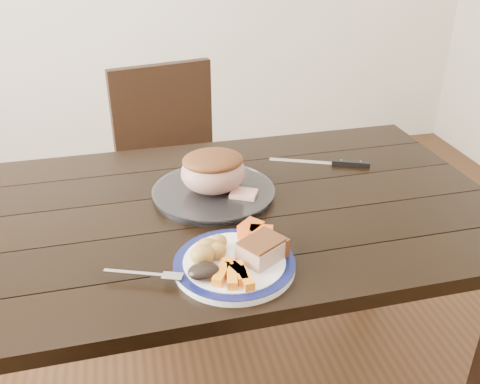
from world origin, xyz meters
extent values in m
cube|color=black|center=(0.00, 0.00, 0.73)|extent=(1.62, 0.94, 0.04)
cube|color=black|center=(0.71, 0.39, 0.35)|extent=(0.07, 0.07, 0.71)
cube|color=black|center=(-0.01, 0.65, 0.45)|extent=(0.50, 0.50, 0.04)
cube|color=black|center=(-0.05, 0.85, 0.70)|extent=(0.42, 0.13, 0.46)
cube|color=black|center=(0.13, 0.86, 0.21)|extent=(0.04, 0.04, 0.43)
cube|color=black|center=(0.21, 0.51, 0.21)|extent=(0.04, 0.04, 0.43)
cube|color=black|center=(-0.22, 0.79, 0.21)|extent=(0.04, 0.04, 0.43)
cube|color=black|center=(-0.14, 0.44, 0.21)|extent=(0.04, 0.04, 0.43)
cylinder|color=white|center=(0.01, -0.28, 0.76)|extent=(0.28, 0.28, 0.02)
torus|color=#0E1346|center=(0.01, -0.28, 0.77)|extent=(0.28, 0.28, 0.02)
cylinder|color=white|center=(0.02, 0.06, 0.76)|extent=(0.34, 0.34, 0.02)
cube|color=tan|center=(0.07, -0.29, 0.79)|extent=(0.12, 0.12, 0.04)
ellipsoid|color=gold|center=(-0.03, -0.25, 0.79)|extent=(0.04, 0.04, 0.03)
ellipsoid|color=gold|center=(-0.06, -0.28, 0.79)|extent=(0.05, 0.05, 0.05)
ellipsoid|color=gold|center=(-0.03, -0.26, 0.79)|extent=(0.04, 0.04, 0.04)
ellipsoid|color=gold|center=(-0.02, -0.23, 0.79)|extent=(0.04, 0.04, 0.04)
ellipsoid|color=gold|center=(-0.05, -0.25, 0.79)|extent=(0.05, 0.04, 0.04)
cube|color=orange|center=(-0.03, -0.34, 0.78)|extent=(0.05, 0.07, 0.02)
cube|color=orange|center=(-0.01, -0.35, 0.78)|extent=(0.03, 0.07, 0.02)
cube|color=orange|center=(0.01, -0.36, 0.78)|extent=(0.03, 0.07, 0.02)
cube|color=orange|center=(0.01, -0.34, 0.78)|extent=(0.02, 0.07, 0.02)
cube|color=orange|center=(0.00, -0.32, 0.78)|extent=(0.05, 0.07, 0.02)
cube|color=#F4541B|center=(0.08, -0.23, 0.79)|extent=(0.07, 0.06, 0.04)
cube|color=#F4541B|center=(0.07, -0.20, 0.79)|extent=(0.07, 0.07, 0.04)
ellipsoid|color=black|center=(-0.07, -0.33, 0.79)|extent=(0.07, 0.05, 0.03)
cube|color=silver|center=(-0.22, -0.28, 0.77)|extent=(0.13, 0.06, 0.00)
cube|color=silver|center=(-0.14, -0.31, 0.77)|extent=(0.05, 0.04, 0.00)
ellipsoid|color=tan|center=(0.02, 0.06, 0.83)|extent=(0.18, 0.16, 0.12)
cube|color=tan|center=(0.10, 0.01, 0.78)|extent=(0.09, 0.08, 0.02)
cube|color=silver|center=(0.34, 0.23, 0.75)|extent=(0.19, 0.10, 0.00)
cube|color=black|center=(0.48, 0.17, 0.76)|extent=(0.12, 0.06, 0.01)
camera|label=1|loc=(-0.20, -1.25, 1.48)|focal=40.00mm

